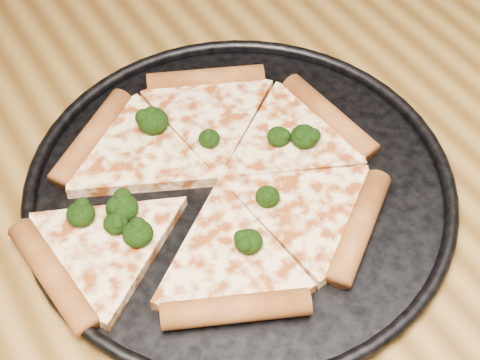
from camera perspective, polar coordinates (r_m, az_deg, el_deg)
dining_table at (r=0.70m, az=-5.53°, el=-11.88°), size 1.20×0.90×0.75m
pizza_pan at (r=0.66m, az=0.00°, el=-0.44°), size 0.40×0.40×0.02m
pizza at (r=0.66m, az=-2.10°, el=-0.21°), size 0.34×0.31×0.02m
broccoli_florets at (r=0.65m, az=-4.51°, el=-0.04°), size 0.24×0.19×0.02m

